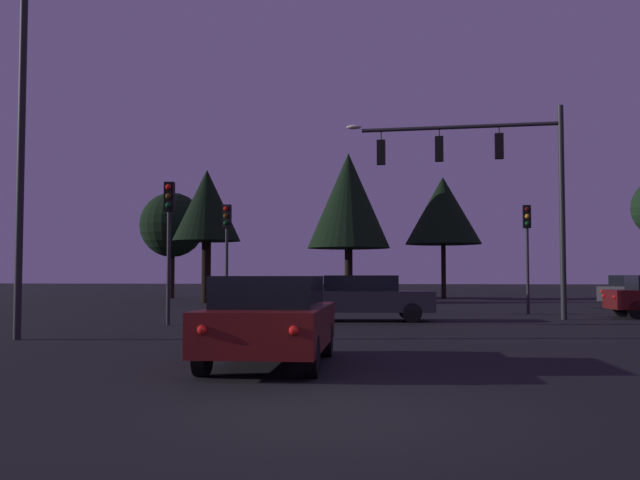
{
  "coord_description": "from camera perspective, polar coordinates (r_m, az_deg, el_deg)",
  "views": [
    {
      "loc": [
        0.75,
        -7.56,
        1.54
      ],
      "look_at": [
        -1.75,
        14.45,
        2.65
      ],
      "focal_mm": 38.94,
      "sensor_mm": 36.0,
      "label": 1
    }
  ],
  "objects": [
    {
      "name": "tree_behind_sign",
      "position": [
        43.95,
        2.36,
        3.24
      ],
      "size": [
        5.22,
        5.22,
        9.27
      ],
      "color": "black",
      "rests_on": "ground"
    },
    {
      "name": "traffic_light_corner_left",
      "position": [
        28.49,
        16.66,
        0.26
      ],
      "size": [
        0.31,
        0.36,
        4.29
      ],
      "color": "#232326",
      "rests_on": "ground"
    },
    {
      "name": "tree_center_horizon",
      "position": [
        46.66,
        -12.05,
        1.2
      ],
      "size": [
        4.25,
        4.25,
        6.95
      ],
      "color": "black",
      "rests_on": "ground"
    },
    {
      "name": "car_nearside_lane",
      "position": [
        11.89,
        -4.06,
        -6.46
      ],
      "size": [
        1.96,
        4.24,
        1.52
      ],
      "color": "#4C0F0F",
      "rests_on": "ground"
    },
    {
      "name": "parking_lot_lamp_post",
      "position": [
        18.44,
        -23.3,
        9.56
      ],
      "size": [
        1.7,
        0.36,
        8.68
      ],
      "color": "#232326",
      "rests_on": "ground"
    },
    {
      "name": "car_crossing_left",
      "position": [
        23.27,
        3.64,
        -4.7
      ],
      "size": [
        4.67,
        2.12,
        1.52
      ],
      "color": "#232328",
      "rests_on": "ground"
    },
    {
      "name": "ground_plane",
      "position": [
        32.11,
        5.17,
        -5.61
      ],
      "size": [
        168.0,
        168.0,
        0.0
      ],
      "primitive_type": "plane",
      "color": "black",
      "rests_on": "ground"
    },
    {
      "name": "traffic_signal_mast_arm",
      "position": [
        25.34,
        13.83,
        5.63
      ],
      "size": [
        7.62,
        0.79,
        7.44
      ],
      "color": "#232326",
      "rests_on": "ground"
    },
    {
      "name": "tree_right_cluster",
      "position": [
        45.61,
        10.08,
        2.39
      ],
      "size": [
        4.91,
        4.91,
        7.89
      ],
      "color": "black",
      "rests_on": "ground"
    },
    {
      "name": "tree_lot_edge",
      "position": [
        38.83,
        -9.29,
        2.75
      ],
      "size": [
        3.74,
        3.74,
        7.36
      ],
      "color": "black",
      "rests_on": "ground"
    },
    {
      "name": "traffic_light_median",
      "position": [
        27.18,
        -7.68,
        0.29
      ],
      "size": [
        0.32,
        0.36,
        4.27
      ],
      "color": "#232326",
      "rests_on": "ground"
    },
    {
      "name": "traffic_light_corner_right",
      "position": [
        21.82,
        -12.31,
        1.33
      ],
      "size": [
        0.32,
        0.36,
        4.4
      ],
      "color": "#232326",
      "rests_on": "ground"
    },
    {
      "name": "car_far_lane",
      "position": [
        36.22,
        24.69,
        -3.79
      ],
      "size": [
        4.32,
        4.29,
        1.52
      ],
      "color": "#232328",
      "rests_on": "ground"
    }
  ]
}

